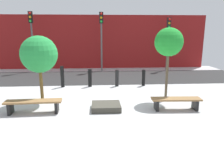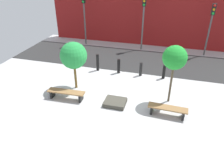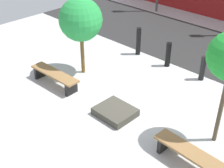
# 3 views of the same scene
# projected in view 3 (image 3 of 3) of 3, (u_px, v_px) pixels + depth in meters

# --- Properties ---
(ground_plane) EXTENTS (18.00, 18.00, 0.00)m
(ground_plane) POSITION_uv_depth(u_px,v_px,m) (136.00, 102.00, 9.55)
(ground_plane) COLOR #B4B4B4
(road_strip) EXTENTS (18.00, 4.19, 0.01)m
(road_strip) POSITION_uv_depth(u_px,v_px,m) (216.00, 52.00, 12.55)
(road_strip) COLOR #2A2A2A
(road_strip) RESTS_ON ground
(bench_left) EXTENTS (1.97, 0.53, 0.46)m
(bench_left) POSITION_uv_depth(u_px,v_px,m) (55.00, 76.00, 10.22)
(bench_left) COLOR black
(bench_left) RESTS_ON ground
(bench_right) EXTENTS (1.82, 0.52, 0.44)m
(bench_right) POSITION_uv_depth(u_px,v_px,m) (190.00, 155.00, 7.17)
(bench_right) COLOR black
(bench_right) RESTS_ON ground
(planter_bed) EXTENTS (1.06, 0.93, 0.21)m
(planter_bed) POSITION_uv_depth(u_px,v_px,m) (115.00, 112.00, 8.93)
(planter_bed) COLOR #403E35
(planter_bed) RESTS_ON ground
(tree_behind_left_bench) EXTENTS (1.44, 1.44, 2.67)m
(tree_behind_left_bench) POSITION_uv_depth(u_px,v_px,m) (81.00, 20.00, 10.13)
(tree_behind_left_bench) COLOR brown
(tree_behind_left_bench) RESTS_ON ground
(bollard_far_left) EXTENTS (0.18, 0.18, 1.10)m
(bollard_far_left) POSITION_uv_depth(u_px,v_px,m) (138.00, 41.00, 12.10)
(bollard_far_left) COLOR black
(bollard_far_left) RESTS_ON ground
(bollard_left) EXTENTS (0.19, 0.19, 0.92)m
(bollard_left) POSITION_uv_depth(u_px,v_px,m) (168.00, 55.00, 11.30)
(bollard_left) COLOR black
(bollard_left) RESTS_ON ground
(bollard_center) EXTENTS (0.18, 0.18, 0.87)m
(bollard_center) POSITION_uv_depth(u_px,v_px,m) (203.00, 68.00, 10.47)
(bollard_center) COLOR black
(bollard_center) RESTS_ON ground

